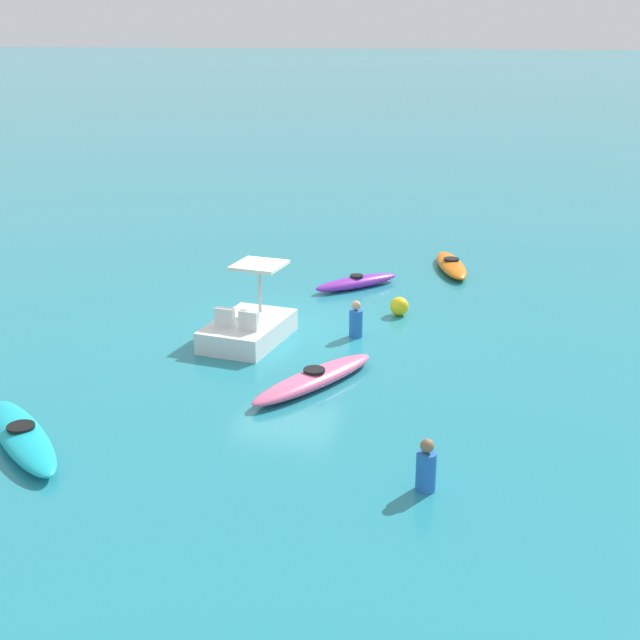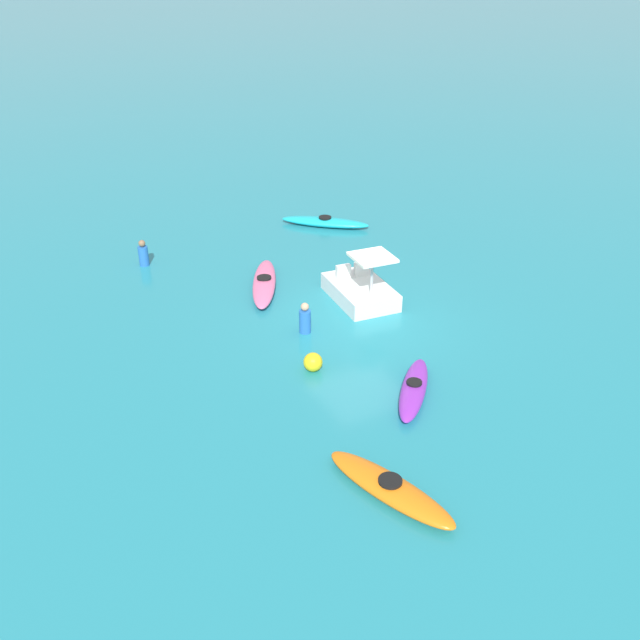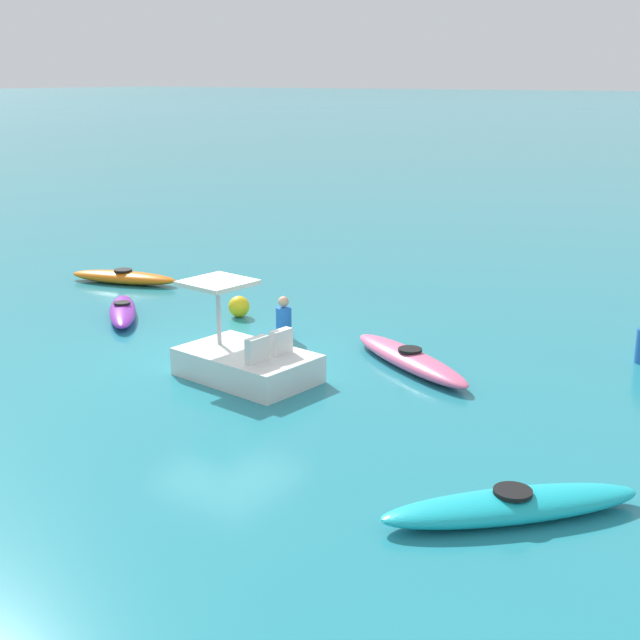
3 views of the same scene
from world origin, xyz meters
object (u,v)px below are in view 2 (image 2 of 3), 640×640
object	(u,v)px
kayak_purple	(414,389)
person_near_shore	(305,319)
kayak_orange	(390,488)
kayak_cyan	(325,222)
kayak_pink	(264,283)
person_by_kayaks	(143,254)
pedal_boat_white	(360,290)
buoy_yellow	(313,362)

from	to	relation	value
kayak_purple	person_near_shore	distance (m)	3.94
kayak_orange	kayak_cyan	bearing A→B (deg)	154.76
kayak_pink	kayak_purple	bearing A→B (deg)	4.49
person_by_kayaks	kayak_cyan	bearing A→B (deg)	91.38
kayak_pink	person_near_shore	world-z (taller)	person_near_shore
pedal_boat_white	person_near_shore	size ratio (longest dim) A/B	2.94
kayak_pink	kayak_orange	world-z (taller)	same
kayak_cyan	person_by_kayaks	world-z (taller)	person_by_kayaks
kayak_purple	kayak_cyan	size ratio (longest dim) A/B	0.78
kayak_orange	pedal_boat_white	distance (m)	8.21
kayak_pink	pedal_boat_white	size ratio (longest dim) A/B	1.29
person_by_kayaks	person_near_shore	bearing A→B (deg)	20.58
kayak_pink	kayak_orange	bearing A→B (deg)	-11.17
kayak_purple	buoy_yellow	distance (m)	2.58
kayak_orange	kayak_cyan	size ratio (longest dim) A/B	1.04
pedal_boat_white	person_by_kayaks	distance (m)	7.42
kayak_cyan	pedal_boat_white	bearing A→B (deg)	-20.47
pedal_boat_white	person_near_shore	xyz separation A→B (m)	(0.89, -2.35, 0.05)
kayak_purple	person_by_kayaks	world-z (taller)	person_by_kayaks
kayak_orange	kayak_purple	size ratio (longest dim) A/B	1.33
kayak_cyan	person_by_kayaks	distance (m)	6.98
kayak_cyan	pedal_boat_white	xyz separation A→B (m)	(5.82, -2.17, 0.17)
pedal_boat_white	person_by_kayaks	size ratio (longest dim) A/B	2.94
kayak_purple	kayak_cyan	bearing A→B (deg)	160.47
kayak_orange	pedal_boat_white	size ratio (longest dim) A/B	1.18
kayak_purple	person_near_shore	world-z (taller)	person_near_shore
kayak_purple	person_by_kayaks	size ratio (longest dim) A/B	2.60
person_by_kayaks	pedal_boat_white	bearing A→B (deg)	40.36
kayak_purple	person_by_kayaks	distance (m)	10.89
kayak_cyan	buoy_yellow	xyz separation A→B (m)	(8.48, -5.27, 0.07)
kayak_orange	person_near_shore	xyz separation A→B (m)	(-6.30, 1.61, 0.22)
kayak_pink	person_by_kayaks	bearing A→B (deg)	-142.54
kayak_cyan	buoy_yellow	world-z (taller)	buoy_yellow
kayak_pink	kayak_cyan	world-z (taller)	same
kayak_pink	person_by_kayaks	xyz separation A→B (m)	(-3.51, -2.69, 0.22)
kayak_orange	pedal_boat_white	xyz separation A→B (m)	(-7.19, 3.96, 0.17)
pedal_boat_white	person_near_shore	bearing A→B (deg)	-69.29
buoy_yellow	pedal_boat_white	bearing A→B (deg)	130.72
kayak_pink	kayak_cyan	size ratio (longest dim) A/B	1.14
kayak_cyan	buoy_yellow	size ratio (longest dim) A/B	6.19
kayak_purple	kayak_pink	bearing A→B (deg)	-175.51
person_near_shore	person_by_kayaks	bearing A→B (deg)	-159.42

